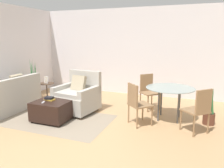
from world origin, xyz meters
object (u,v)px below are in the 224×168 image
object	(u,v)px
potted_plant_small	(209,113)
dining_chair_near_left	(137,102)
ottoman	(52,110)
side_table	(47,88)
armchair	(77,97)
couch	(3,100)
picture_frame	(46,80)
dining_chair_near_right	(199,108)
dining_chair_far_left	(148,89)
potted_plant	(34,89)
tv_remote_primary	(43,102)
dining_table	(170,91)
book_stack	(49,99)

from	to	relation	value
potted_plant_small	dining_chair_near_left	bearing A→B (deg)	-157.67
ottoman	side_table	bearing A→B (deg)	130.86
armchair	potted_plant_small	world-z (taller)	armchair
potted_plant_small	couch	bearing A→B (deg)	-168.62
picture_frame	side_table	bearing A→B (deg)	-90.00
dining_chair_near_right	dining_chair_far_left	xyz separation A→B (m)	(-1.21, 1.21, 0.00)
side_table	picture_frame	xyz separation A→B (m)	(0.00, 0.00, 0.26)
ottoman	dining_chair_far_left	xyz separation A→B (m)	(1.83, 1.63, 0.27)
potted_plant	dining_chair_near_right	world-z (taller)	potted_plant
armchair	dining_chair_near_right	xyz separation A→B (m)	(2.83, -0.34, 0.14)
tv_remote_primary	dining_table	size ratio (longest dim) A/B	0.14
dining_chair_near_left	dining_chair_near_right	xyz separation A→B (m)	(1.21, 0.00, 0.00)
armchair	dining_table	size ratio (longest dim) A/B	0.97
couch	tv_remote_primary	world-z (taller)	couch
tv_remote_primary	picture_frame	xyz separation A→B (m)	(-0.97, 1.40, 0.18)
tv_remote_primary	dining_chair_near_right	distance (m)	3.21
couch	dining_chair_near_right	xyz separation A→B (m)	(4.53, 0.36, 0.22)
picture_frame	armchair	bearing A→B (deg)	-21.21
picture_frame	dining_chair_near_left	world-z (taller)	dining_chair_near_left
potted_plant	potted_plant_small	distance (m)	4.90
tv_remote_primary	potted_plant_small	world-z (taller)	potted_plant_small
couch	dining_table	distance (m)	4.06
dining_chair_near_left	dining_chair_far_left	distance (m)	1.21
couch	side_table	world-z (taller)	couch
ottoman	dining_chair_near_left	bearing A→B (deg)	12.74
potted_plant	picture_frame	size ratio (longest dim) A/B	6.03
book_stack	picture_frame	size ratio (longest dim) A/B	1.17
tv_remote_primary	side_table	size ratio (longest dim) A/B	0.29
ottoman	dining_chair_far_left	bearing A→B (deg)	41.66
tv_remote_primary	side_table	world-z (taller)	side_table
armchair	side_table	world-z (taller)	armchair
tv_remote_primary	dining_chair_near_right	xyz separation A→B (m)	(3.16, 0.56, 0.06)
couch	dining_chair_near_left	size ratio (longest dim) A/B	2.07
potted_plant_small	ottoman	bearing A→B (deg)	-162.90
tv_remote_primary	potted_plant_small	distance (m)	3.59
book_stack	picture_frame	xyz separation A→B (m)	(-0.99, 1.21, 0.15)
side_table	ottoman	bearing A→B (deg)	-49.14
dining_chair_near_left	dining_table	bearing A→B (deg)	45.00
dining_chair_near_right	potted_plant_small	world-z (taller)	dining_chair_near_right
dining_chair_near_right	armchair	bearing A→B (deg)	173.18
book_stack	dining_table	xyz separation A→B (m)	(2.53, 0.98, 0.17)
ottoman	dining_chair_near_right	distance (m)	3.08
book_stack	side_table	distance (m)	1.57
armchair	dining_chair_near_left	bearing A→B (deg)	-11.84
armchair	ottoman	distance (m)	0.79
dining_chair_far_left	tv_remote_primary	bearing A→B (deg)	-137.71
couch	picture_frame	size ratio (longest dim) A/B	9.05
picture_frame	dining_chair_far_left	xyz separation A→B (m)	(2.92, 0.37, -0.12)
book_stack	picture_frame	distance (m)	1.57
dining_table	dining_chair_near_right	bearing A→B (deg)	-45.00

